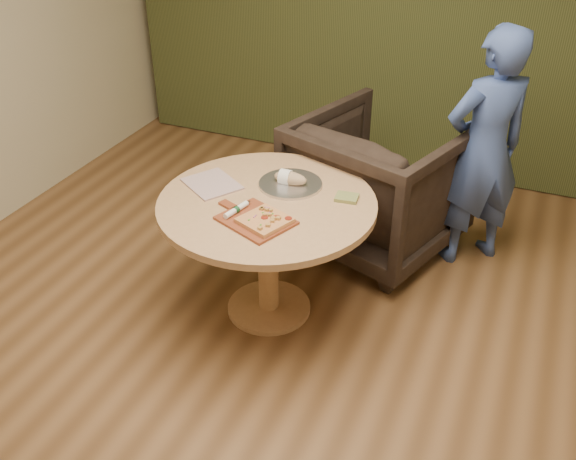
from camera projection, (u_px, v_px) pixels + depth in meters
The scene contains 11 objects.
room_shell at pixel (253, 152), 2.46m from camera, with size 5.04×6.04×2.84m.
pedestal_table at pixel (267, 223), 3.52m from camera, with size 1.19×1.19×0.75m.
pizza_paddle at pixel (255, 220), 3.27m from camera, with size 0.47×0.39×0.01m.
flatbread_pizza at pixel (265, 220), 3.23m from camera, with size 0.29×0.29×0.04m.
cutlery_roll at pixel (236, 210), 3.31m from camera, with size 0.07×0.20×0.03m.
newspaper at pixel (212, 184), 3.59m from camera, with size 0.30×0.25×0.01m, color silver.
serving_tray at pixel (290, 184), 3.59m from camera, with size 0.36×0.36×0.02m.
bread_roll at pixel (289, 178), 3.57m from camera, with size 0.19×0.09×0.09m.
green_packet at pixel (347, 198), 3.45m from camera, with size 0.12×0.10×0.02m, color olive.
armchair at pixel (380, 178), 4.19m from camera, with size 0.97×0.91×1.00m, color black.
person_standing at pixel (484, 151), 3.92m from camera, with size 0.56×0.37×1.54m, color #3B5399.
Camera 1 is at (1.00, -2.01, 2.48)m, focal length 40.00 mm.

